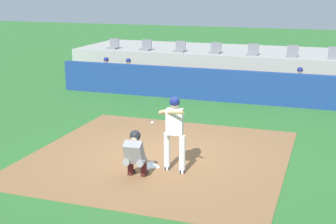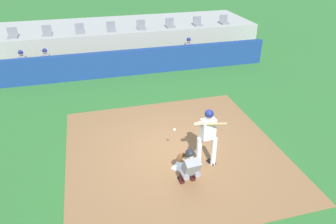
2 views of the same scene
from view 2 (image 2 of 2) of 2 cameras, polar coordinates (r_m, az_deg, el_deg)
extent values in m
plane|color=#2D6B2D|center=(9.58, 1.09, -7.21)|extent=(80.00, 80.00, 0.00)
cube|color=olive|center=(9.58, 1.09, -7.18)|extent=(6.40, 6.40, 0.01)
cube|color=white|center=(8.96, 2.51, -10.01)|extent=(0.62, 0.62, 0.02)
cylinder|color=silver|center=(8.82, 5.72, -7.33)|extent=(0.15, 0.15, 0.92)
cylinder|color=silver|center=(8.88, 8.41, -7.23)|extent=(0.15, 0.15, 0.92)
cube|color=white|center=(8.42, 7.38, -3.11)|extent=(0.41, 0.29, 0.60)
sphere|color=tan|center=(8.20, 7.57, -0.56)|extent=(0.21, 0.21, 0.21)
sphere|color=navy|center=(8.18, 7.58, -0.35)|extent=(0.24, 0.24, 0.24)
cylinder|color=tan|center=(8.21, 5.73, -2.20)|extent=(0.26, 0.22, 0.17)
cylinder|color=tan|center=(8.33, 6.75, -1.76)|extent=(0.57, 0.13, 0.18)
cylinder|color=tan|center=(8.14, 7.86, -2.23)|extent=(0.75, 0.51, 0.24)
cube|color=black|center=(9.10, 5.34, -9.25)|extent=(0.21, 0.29, 0.09)
cube|color=black|center=(9.16, 7.96, -9.15)|extent=(0.21, 0.29, 0.09)
cylinder|color=gray|center=(8.11, 3.02, -11.34)|extent=(0.19, 0.33, 0.16)
cylinder|color=#4C1919|center=(8.35, 2.58, -11.81)|extent=(0.14, 0.14, 0.42)
cube|color=black|center=(8.50, 2.40, -12.43)|extent=(0.13, 0.25, 0.08)
cylinder|color=gray|center=(8.21, 5.12, -10.82)|extent=(0.19, 0.33, 0.16)
cylinder|color=#4C1919|center=(8.45, 4.63, -11.31)|extent=(0.14, 0.14, 0.42)
cube|color=black|center=(8.60, 4.42, -11.93)|extent=(0.13, 0.25, 0.08)
cube|color=gray|center=(7.98, 4.27, -10.09)|extent=(0.43, 0.47, 0.57)
cube|color=#2D2D33|center=(8.07, 3.93, -9.58)|extent=(0.40, 0.28, 0.45)
sphere|color=beige|center=(7.83, 4.13, -7.80)|extent=(0.21, 0.21, 0.21)
sphere|color=#232328|center=(7.83, 4.08, -7.61)|extent=(0.25, 0.25, 0.25)
cylinder|color=beige|center=(8.13, 3.38, -9.21)|extent=(0.14, 0.46, 0.10)
ellipsoid|color=brown|center=(8.28, 2.51, -8.37)|extent=(0.29, 0.14, 0.30)
sphere|color=white|center=(8.79, 1.19, -3.27)|extent=(0.07, 0.07, 0.07)
cube|color=navy|center=(14.97, -5.80, 9.14)|extent=(13.00, 0.30, 1.20)
cube|color=olive|center=(16.02, -6.36, 9.05)|extent=(11.80, 0.44, 0.45)
cylinder|color=#939399|center=(15.86, -25.50, 7.15)|extent=(0.15, 0.40, 0.15)
cylinder|color=#939399|center=(15.76, -25.39, 6.00)|extent=(0.13, 0.13, 0.45)
cube|color=maroon|center=(15.78, -25.28, 5.32)|extent=(0.11, 0.24, 0.08)
cylinder|color=#939399|center=(15.81, -24.58, 7.29)|extent=(0.15, 0.40, 0.15)
cylinder|color=#939399|center=(15.71, -24.47, 6.14)|extent=(0.13, 0.13, 0.45)
cube|color=maroon|center=(15.73, -24.35, 5.45)|extent=(0.11, 0.24, 0.08)
cube|color=gray|center=(15.95, -25.14, 8.40)|extent=(0.36, 0.22, 0.54)
sphere|color=tan|center=(15.84, -25.44, 9.71)|extent=(0.20, 0.20, 0.20)
sphere|color=navy|center=(15.82, -25.47, 9.84)|extent=(0.22, 0.22, 0.22)
cylinder|color=tan|center=(15.89, -25.83, 7.75)|extent=(0.09, 0.41, 0.22)
cylinder|color=tan|center=(15.82, -24.42, 7.97)|extent=(0.09, 0.41, 0.22)
cylinder|color=#939399|center=(15.69, -21.80, 7.70)|extent=(0.15, 0.40, 0.15)
cylinder|color=#939399|center=(15.59, -21.68, 6.55)|extent=(0.13, 0.13, 0.45)
cube|color=maroon|center=(15.61, -21.57, 5.85)|extent=(0.11, 0.24, 0.08)
cylinder|color=#939399|center=(15.66, -20.86, 7.84)|extent=(0.15, 0.40, 0.15)
cylinder|color=#939399|center=(15.56, -20.74, 6.68)|extent=(0.13, 0.13, 0.45)
cube|color=maroon|center=(15.58, -20.63, 5.99)|extent=(0.11, 0.24, 0.08)
cube|color=gray|center=(15.79, -21.46, 8.96)|extent=(0.36, 0.22, 0.54)
sphere|color=beige|center=(15.67, -21.71, 10.29)|extent=(0.20, 0.20, 0.20)
sphere|color=navy|center=(15.66, -21.74, 10.43)|extent=(0.22, 0.22, 0.22)
cylinder|color=beige|center=(15.72, -22.14, 8.32)|extent=(0.09, 0.41, 0.22)
cylinder|color=beige|center=(15.67, -20.69, 8.53)|extent=(0.09, 0.41, 0.22)
cylinder|color=#939399|center=(16.32, 3.55, 10.53)|extent=(0.15, 0.40, 0.15)
cylinder|color=#939399|center=(16.22, 3.74, 9.42)|extent=(0.13, 0.13, 0.45)
cube|color=maroon|center=(16.24, 3.78, 8.75)|extent=(0.11, 0.24, 0.08)
cylinder|color=#939399|center=(16.40, 4.43, 10.59)|extent=(0.15, 0.40, 0.15)
cylinder|color=#939399|center=(16.31, 4.62, 9.49)|extent=(0.13, 0.13, 0.45)
cube|color=maroon|center=(16.32, 4.65, 8.82)|extent=(0.11, 0.24, 0.08)
cube|color=gray|center=(16.47, 3.78, 11.69)|extent=(0.36, 0.22, 0.54)
sphere|color=beige|center=(16.36, 3.82, 12.99)|extent=(0.20, 0.20, 0.20)
sphere|color=navy|center=(16.35, 3.83, 13.12)|extent=(0.22, 0.22, 0.22)
cylinder|color=beige|center=(16.32, 3.24, 11.14)|extent=(0.09, 0.41, 0.22)
cylinder|color=beige|center=(16.44, 4.59, 11.23)|extent=(0.09, 0.41, 0.22)
cube|color=#9E9E99|center=(19.10, -8.14, 13.73)|extent=(15.00, 4.40, 1.40)
cube|color=slate|center=(17.60, -26.63, 12.18)|extent=(0.46, 0.46, 0.08)
cube|color=slate|center=(17.73, -26.71, 13.10)|extent=(0.46, 0.06, 0.40)
cube|color=slate|center=(17.34, -21.31, 13.05)|extent=(0.46, 0.46, 0.08)
cube|color=slate|center=(17.48, -21.41, 13.97)|extent=(0.46, 0.06, 0.40)
cube|color=slate|center=(17.24, -15.84, 13.83)|extent=(0.46, 0.46, 0.08)
cube|color=slate|center=(17.38, -15.96, 14.75)|extent=(0.46, 0.06, 0.40)
cube|color=slate|center=(17.29, -10.32, 14.48)|extent=(0.46, 0.46, 0.08)
cube|color=slate|center=(17.43, -10.46, 15.40)|extent=(0.46, 0.06, 0.40)
cube|color=slate|center=(17.50, -4.86, 15.00)|extent=(0.46, 0.46, 0.08)
cube|color=slate|center=(17.63, -5.01, 15.91)|extent=(0.46, 0.06, 0.40)
cube|color=slate|center=(17.84, 0.47, 15.38)|extent=(0.46, 0.46, 0.08)
cube|color=slate|center=(17.98, 0.29, 16.27)|extent=(0.46, 0.06, 0.40)
cube|color=slate|center=(18.33, 5.56, 15.62)|extent=(0.46, 0.46, 0.08)
cube|color=slate|center=(18.46, 5.38, 16.49)|extent=(0.46, 0.06, 0.40)
cube|color=slate|center=(18.94, 10.36, 15.74)|extent=(0.46, 0.46, 0.08)
cube|color=slate|center=(19.07, 10.18, 16.59)|extent=(0.46, 0.06, 0.40)
camera|label=1|loc=(7.23, 97.21, -17.10)|focal=51.19mm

